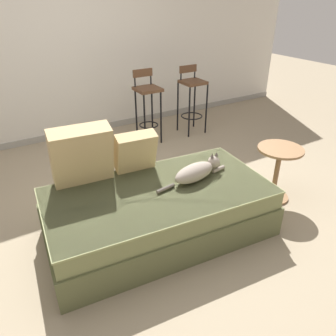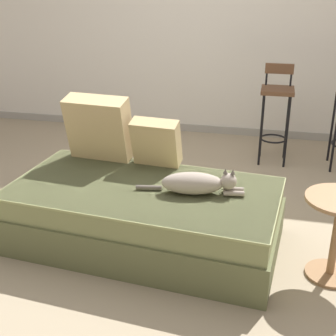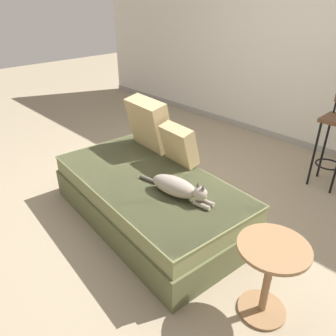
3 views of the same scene
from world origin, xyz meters
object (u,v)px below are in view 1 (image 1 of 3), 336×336
throw_pillow_corner (82,155)px  bar_stool_near_window (147,99)px  throw_pillow_middle (136,152)px  cat (197,171)px  bar_stool_by_doorway (192,94)px  couch (159,211)px  side_table (278,166)px

throw_pillow_corner → bar_stool_near_window: size_ratio=0.53×
throw_pillow_middle → cat: 0.57m
throw_pillow_middle → bar_stool_by_doorway: (1.61, 1.43, -0.05)m
couch → bar_stool_by_doorway: size_ratio=2.05×
throw_pillow_corner → bar_stool_near_window: bearing=45.7°
throw_pillow_corner → cat: bearing=-27.8°
couch → cat: 0.48m
throw_pillow_middle → cat: (0.39, -0.41, -0.12)m
throw_pillow_middle → throw_pillow_corner: bearing=174.6°
bar_stool_by_doorway → throw_pillow_middle: bearing=-138.4°
throw_pillow_middle → bar_stool_near_window: bearing=58.4°
throw_pillow_corner → couch: bearing=-42.4°
bar_stool_near_window → side_table: bar_stool_near_window is taller
couch → cat: (0.38, -0.01, 0.29)m
throw_pillow_corner → side_table: 1.89m
throw_pillow_corner → bar_stool_near_window: (1.35, 1.39, -0.09)m
couch → throw_pillow_middle: throw_pillow_middle is taller
bar_stool_by_doorway → cat: bearing=-123.6°
couch → bar_stool_by_doorway: 2.46m
throw_pillow_middle → side_table: 1.43m
couch → side_table: size_ratio=3.49×
bar_stool_by_doorway → side_table: bearing=-99.0°
throw_pillow_middle → bar_stool_by_doorway: size_ratio=0.40×
couch → bar_stool_near_window: 2.06m
throw_pillow_corner → side_table: (1.77, -0.56, -0.34)m
cat → side_table: cat is taller
throw_pillow_corner → throw_pillow_middle: throw_pillow_corner is taller
throw_pillow_corner → throw_pillow_middle: 0.48m
bar_stool_by_doorway → throw_pillow_corner: bearing=-146.3°
couch → throw_pillow_middle: 0.57m
couch → bar_stool_near_window: bearing=64.5°
cat → bar_stool_by_doorway: bar_stool_by_doorway is taller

